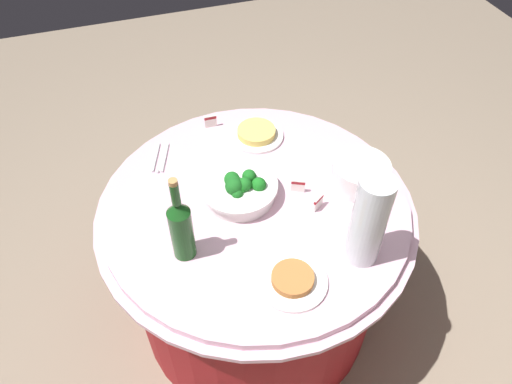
# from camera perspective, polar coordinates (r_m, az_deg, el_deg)

# --- Properties ---
(ground_plane) EXTENTS (6.00, 6.00, 0.00)m
(ground_plane) POSITION_cam_1_polar(r_m,az_deg,el_deg) (2.34, 0.00, -13.36)
(ground_plane) COLOR gray
(buffet_table) EXTENTS (1.16, 1.16, 0.74)m
(buffet_table) POSITION_cam_1_polar(r_m,az_deg,el_deg) (2.02, 0.00, -8.06)
(buffet_table) COLOR maroon
(buffet_table) RESTS_ON ground_plane
(broccoli_bowl) EXTENTS (0.28, 0.28, 0.11)m
(broccoli_bowl) POSITION_cam_1_polar(r_m,az_deg,el_deg) (1.73, -1.99, 0.42)
(broccoli_bowl) COLOR white
(broccoli_bowl) RESTS_ON buffet_table
(plate_stack) EXTENTS (0.21, 0.21, 0.10)m
(plate_stack) POSITION_cam_1_polar(r_m,az_deg,el_deg) (1.81, 12.15, 2.07)
(plate_stack) COLOR white
(plate_stack) RESTS_ON buffet_table
(wine_bottle) EXTENTS (0.07, 0.07, 0.34)m
(wine_bottle) POSITION_cam_1_polar(r_m,az_deg,el_deg) (1.51, -8.81, -4.15)
(wine_bottle) COLOR #174C19
(wine_bottle) RESTS_ON buffet_table
(decorative_fruit_vase) EXTENTS (0.11, 0.11, 0.34)m
(decorative_fruit_vase) POSITION_cam_1_polar(r_m,az_deg,el_deg) (1.50, 13.05, -3.57)
(decorative_fruit_vase) COLOR silver
(decorative_fruit_vase) RESTS_ON buffet_table
(serving_tongs) EXTENTS (0.09, 0.17, 0.01)m
(serving_tongs) POSITION_cam_1_polar(r_m,az_deg,el_deg) (1.93, -11.16, 3.86)
(serving_tongs) COLOR silver
(serving_tongs) RESTS_ON buffet_table
(food_plate_peanuts) EXTENTS (0.22, 0.22, 0.04)m
(food_plate_peanuts) POSITION_cam_1_polar(r_m,az_deg,el_deg) (1.53, 4.45, -10.24)
(food_plate_peanuts) COLOR white
(food_plate_peanuts) RESTS_ON buffet_table
(food_plate_noodles) EXTENTS (0.22, 0.22, 0.04)m
(food_plate_noodles) POSITION_cam_1_polar(r_m,az_deg,el_deg) (1.99, 0.05, 6.88)
(food_plate_noodles) COLOR white
(food_plate_noodles) RESTS_ON buffet_table
(label_placard_front) EXTENTS (0.05, 0.01, 0.05)m
(label_placard_front) POSITION_cam_1_polar(r_m,az_deg,el_deg) (2.04, -5.37, 8.36)
(label_placard_front) COLOR white
(label_placard_front) RESTS_ON buffet_table
(label_placard_mid) EXTENTS (0.05, 0.04, 0.05)m
(label_placard_mid) POSITION_cam_1_polar(r_m,az_deg,el_deg) (1.71, 7.34, -1.17)
(label_placard_mid) COLOR white
(label_placard_mid) RESTS_ON buffet_table
(label_placard_rear) EXTENTS (0.05, 0.03, 0.05)m
(label_placard_rear) POSITION_cam_1_polar(r_m,az_deg,el_deg) (1.76, 4.96, 0.81)
(label_placard_rear) COLOR white
(label_placard_rear) RESTS_ON buffet_table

